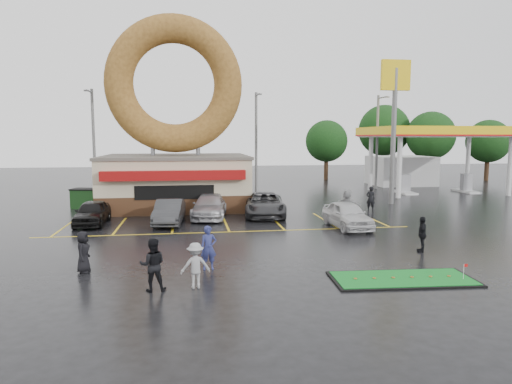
{
  "coord_description": "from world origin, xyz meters",
  "views": [
    {
      "loc": [
        -2.02,
        -20.24,
        4.97
      ],
      "look_at": [
        1.31,
        2.62,
        2.2
      ],
      "focal_mm": 32.0,
      "sensor_mm": 36.0,
      "label": 1
    }
  ],
  "objects": [
    {
      "name": "ground",
      "position": [
        0.0,
        0.0,
        0.0
      ],
      "size": [
        120.0,
        120.0,
        0.0
      ],
      "primitive_type": "plane",
      "color": "black",
      "rests_on": "ground"
    },
    {
      "name": "donut_shop",
      "position": [
        -3.0,
        12.97,
        4.46
      ],
      "size": [
        10.2,
        8.7,
        13.5
      ],
      "color": "#472B19",
      "rests_on": "ground"
    },
    {
      "name": "gas_station",
      "position": [
        20.0,
        20.94,
        3.7
      ],
      "size": [
        12.3,
        13.65,
        5.9
      ],
      "color": "silver",
      "rests_on": "ground"
    },
    {
      "name": "shell_sign",
      "position": [
        13.0,
        12.0,
        7.38
      ],
      "size": [
        2.2,
        0.36,
        10.6
      ],
      "color": "slate",
      "rests_on": "ground"
    },
    {
      "name": "streetlight_left",
      "position": [
        -10.0,
        19.92,
        4.78
      ],
      "size": [
        0.4,
        2.21,
        9.0
      ],
      "color": "slate",
      "rests_on": "ground"
    },
    {
      "name": "streetlight_mid",
      "position": [
        4.0,
        20.92,
        4.78
      ],
      "size": [
        0.4,
        2.21,
        9.0
      ],
      "color": "slate",
      "rests_on": "ground"
    },
    {
      "name": "streetlight_right",
      "position": [
        16.0,
        21.92,
        4.78
      ],
      "size": [
        0.4,
        2.21,
        9.0
      ],
      "color": "slate",
      "rests_on": "ground"
    },
    {
      "name": "tree_far_a",
      "position": [
        26.0,
        30.0,
        5.18
      ],
      "size": [
        5.6,
        5.6,
        8.0
      ],
      "color": "#332114",
      "rests_on": "ground"
    },
    {
      "name": "tree_far_b",
      "position": [
        32.0,
        28.0,
        4.53
      ],
      "size": [
        4.9,
        4.9,
        7.0
      ],
      "color": "#332114",
      "rests_on": "ground"
    },
    {
      "name": "tree_far_c",
      "position": [
        22.0,
        34.0,
        5.84
      ],
      "size": [
        6.3,
        6.3,
        9.0
      ],
      "color": "#332114",
      "rests_on": "ground"
    },
    {
      "name": "tree_far_d",
      "position": [
        14.0,
        32.0,
        4.53
      ],
      "size": [
        4.9,
        4.9,
        7.0
      ],
      "color": "#332114",
      "rests_on": "ground"
    },
    {
      "name": "car_black",
      "position": [
        -7.58,
        6.56,
        0.69
      ],
      "size": [
        1.66,
        4.08,
        1.39
      ],
      "primitive_type": "imported",
      "rotation": [
        0.0,
        0.0,
        -0.01
      ],
      "color": "black",
      "rests_on": "ground"
    },
    {
      "name": "car_dgrey",
      "position": [
        -3.23,
        6.17,
        0.71
      ],
      "size": [
        1.84,
        4.39,
        1.41
      ],
      "primitive_type": "imported",
      "rotation": [
        0.0,
        0.0,
        -0.08
      ],
      "color": "#313234",
      "rests_on": "ground"
    },
    {
      "name": "car_silver",
      "position": [
        -0.83,
        8.0,
        0.71
      ],
      "size": [
        2.64,
        5.14,
        1.43
      ],
      "primitive_type": "imported",
      "rotation": [
        0.0,
        0.0,
        -0.14
      ],
      "color": "#A09FA4",
      "rests_on": "ground"
    },
    {
      "name": "car_grey",
      "position": [
        2.64,
        8.0,
        0.75
      ],
      "size": [
        3.06,
        5.61,
        1.49
      ],
      "primitive_type": "imported",
      "rotation": [
        0.0,
        0.0,
        -0.11
      ],
      "color": "#2F3032",
      "rests_on": "ground"
    },
    {
      "name": "car_white",
      "position": [
        6.53,
        3.55,
        0.73
      ],
      "size": [
        1.97,
        4.37,
        1.46
      ],
      "primitive_type": "imported",
      "rotation": [
        0.0,
        0.0,
        0.06
      ],
      "color": "silver",
      "rests_on": "ground"
    },
    {
      "name": "person_blue",
      "position": [
        -1.37,
        -3.36,
        0.83
      ],
      "size": [
        0.64,
        0.45,
        1.67
      ],
      "primitive_type": "imported",
      "rotation": [
        0.0,
        0.0,
        0.09
      ],
      "color": "navy",
      "rests_on": "ground"
    },
    {
      "name": "person_blackjkt",
      "position": [
        -3.26,
        -5.53,
        0.87
      ],
      "size": [
        0.87,
        0.69,
        1.74
      ],
      "primitive_type": "imported",
      "rotation": [
        0.0,
        0.0,
        3.18
      ],
      "color": "black",
      "rests_on": "ground"
    },
    {
      "name": "person_hoodie",
      "position": [
        -1.89,
        -5.44,
        0.76
      ],
      "size": [
        1.05,
        0.68,
        1.53
      ],
      "primitive_type": "imported",
      "rotation": [
        0.0,
        0.0,
        3.26
      ],
      "color": "#969699",
      "rests_on": "ground"
    },
    {
      "name": "person_bystander",
      "position": [
        -5.97,
        -3.06,
        0.77
      ],
      "size": [
        0.56,
        0.8,
        1.54
      ],
      "primitive_type": "imported",
      "rotation": [
        0.0,
        0.0,
        1.48
      ],
      "color": "black",
      "rests_on": "ground"
    },
    {
      "name": "person_cameraman",
      "position": [
        7.97,
        -1.99,
        0.78
      ],
      "size": [
        0.7,
        0.99,
        1.55
      ],
      "primitive_type": "imported",
      "rotation": [
        0.0,
        0.0,
        -1.97
      ],
      "color": "black",
      "rests_on": "ground"
    },
    {
      "name": "person_walker_near",
      "position": [
        7.38,
        5.97,
        0.91
      ],
      "size": [
        1.37,
        1.71,
        1.82
      ],
      "primitive_type": "imported",
      "rotation": [
        0.0,
        0.0,
        2.15
      ],
      "color": "gray",
      "rests_on": "ground"
    },
    {
      "name": "person_walker_far",
      "position": [
        10.08,
        8.89,
        0.84
      ],
      "size": [
        0.67,
        0.5,
        1.68
      ],
      "primitive_type": "imported",
      "rotation": [
        0.0,
        0.0,
        2.97
      ],
      "color": "black",
      "rests_on": "ground"
    },
    {
      "name": "dumpster",
      "position": [
        -9.34,
        13.19,
        0.65
      ],
      "size": [
        2.01,
        1.55,
        1.3
      ],
      "primitive_type": "cube",
      "rotation": [
        0.0,
        0.0,
        -0.21
      ],
      "color": "#1A441A",
      "rests_on": "ground"
    },
    {
      "name": "putting_green",
      "position": [
        5.31,
        -5.64,
        0.04
      ],
      "size": [
        5.09,
        2.43,
        0.62
      ],
      "color": "black",
      "rests_on": "ground"
    }
  ]
}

